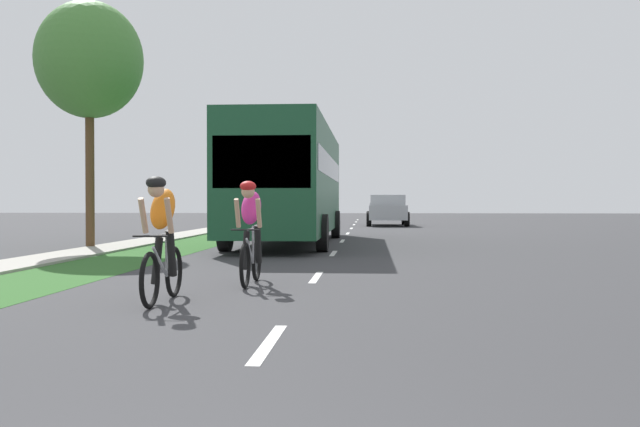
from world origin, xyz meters
The scene contains 9 objects.
ground_plane centered at (0.00, 20.00, 0.00)m, with size 120.00×120.00×0.00m, color #38383A.
grass_verge centered at (-4.47, 20.00, 0.00)m, with size 2.02×70.00×0.01m, color #2D6026.
sidewalk_concrete centered at (-6.16, 20.00, 0.00)m, with size 1.36×70.00×0.10m, color #9E998E.
lane_markings_center centered at (0.00, 24.00, 0.00)m, with size 0.12×52.20×0.01m.
cyclist_lead centered at (-1.70, 6.84, 0.81)m, with size 0.42×1.72×1.58m.
cyclist_trailing centered at (-0.91, 8.85, 0.81)m, with size 0.42×1.72×1.58m.
bus_dark_green centered at (-1.56, 19.90, 1.98)m, with size 2.78×11.60×3.48m.
pickup_silver centered at (1.82, 36.59, 0.83)m, with size 2.22×5.10×1.64m.
street_tree_near centered at (-6.78, 17.17, 5.14)m, with size 2.91×2.91×6.76m.
Camera 1 is at (0.90, -1.90, 1.26)m, focal length 40.04 mm.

